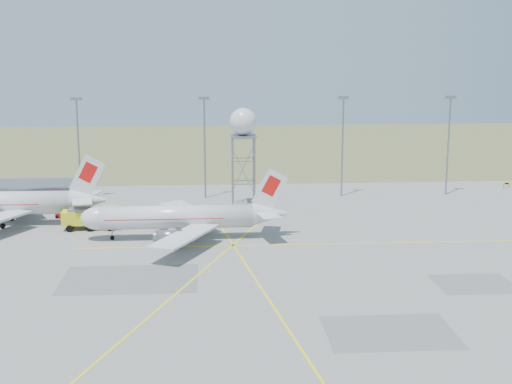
{
  "coord_description": "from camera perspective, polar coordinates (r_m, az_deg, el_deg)",
  "views": [
    {
      "loc": [
        -9.44,
        -76.29,
        30.43
      ],
      "look_at": [
        -1.45,
        40.0,
        6.43
      ],
      "focal_mm": 50.0,
      "sensor_mm": 36.0,
      "label": 1
    }
  ],
  "objects": [
    {
      "name": "ground",
      "position": [
        82.68,
        2.95,
        -9.98
      ],
      "size": [
        400.0,
        400.0,
        0.0
      ],
      "primitive_type": "plane",
      "color": "gray",
      "rests_on": "ground"
    },
    {
      "name": "mast_a",
      "position": [
        145.73,
        -14.04,
        4.05
      ],
      "size": [
        2.2,
        0.5,
        20.5
      ],
      "color": "slate",
      "rests_on": "ground"
    },
    {
      "name": "building_grey",
      "position": [
        147.5,
        -17.8,
        -0.05
      ],
      "size": [
        19.0,
        10.0,
        3.9
      ],
      "color": "gray",
      "rests_on": "ground"
    },
    {
      "name": "taxi_sign_near",
      "position": [
        164.6,
        19.42,
        0.63
      ],
      "size": [
        1.6,
        0.17,
        1.2
      ],
      "color": "black",
      "rests_on": "ground"
    },
    {
      "name": "mast_b",
      "position": [
        143.47,
        -4.13,
        4.25
      ],
      "size": [
        2.2,
        0.5,
        20.5
      ],
      "color": "slate",
      "rests_on": "ground"
    },
    {
      "name": "radar_tower",
      "position": [
        136.77,
        -1.02,
        3.29
      ],
      "size": [
        5.21,
        5.21,
        18.86
      ],
      "color": "slate",
      "rests_on": "ground"
    },
    {
      "name": "airliner_main",
      "position": [
        114.65,
        -6.08,
        -2.04
      ],
      "size": [
        33.18,
        32.31,
        11.3
      ],
      "rotation": [
        0.0,
        0.0,
        3.15
      ],
      "color": "silver",
      "rests_on": "ground"
    },
    {
      "name": "mast_c",
      "position": [
        146.07,
        6.95,
        4.33
      ],
      "size": [
        2.2,
        0.5,
        20.5
      ],
      "color": "slate",
      "rests_on": "ground"
    },
    {
      "name": "mast_d",
      "position": [
        151.75,
        15.16,
        4.28
      ],
      "size": [
        2.2,
        0.5,
        20.5
      ],
      "color": "slate",
      "rests_on": "ground"
    },
    {
      "name": "grass_strip",
      "position": [
        218.63,
        -1.42,
        3.63
      ],
      "size": [
        400.0,
        120.0,
        0.03
      ],
      "primitive_type": "cube",
      "color": "#5A6236",
      "rests_on": "ground"
    },
    {
      "name": "baggage_tug",
      "position": [
        132.85,
        -15.28,
        -1.76
      ],
      "size": [
        2.38,
        2.24,
        1.56
      ],
      "rotation": [
        0.0,
        0.0,
        -0.43
      ],
      "color": "#B1120C",
      "rests_on": "ground"
    },
    {
      "name": "fire_truck",
      "position": [
        123.34,
        -12.96,
        -2.09
      ],
      "size": [
        9.46,
        3.96,
        3.75
      ],
      "rotation": [
        0.0,
        0.0,
        0.03
      ],
      "color": "yellow",
      "rests_on": "ground"
    }
  ]
}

